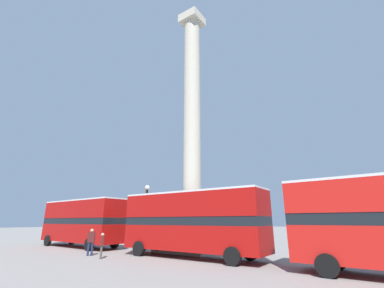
{
  "coord_description": "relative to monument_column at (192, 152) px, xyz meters",
  "views": [
    {
      "loc": [
        12.76,
        -18.3,
        2.37
      ],
      "look_at": [
        0.0,
        0.0,
        9.07
      ],
      "focal_mm": 24.0,
      "sensor_mm": 36.0,
      "label": 1
    }
  ],
  "objects": [
    {
      "name": "monument_column",
      "position": [
        0.0,
        0.0,
        0.0
      ],
      "size": [
        4.64,
        4.64,
        24.19
      ],
      "color": "#BCB29E",
      "rests_on": "ground_plane"
    },
    {
      "name": "pedestrian_by_plinth",
      "position": [
        -2.54,
        -6.82,
        -7.41
      ],
      "size": [
        0.44,
        0.38,
        1.6
      ],
      "rotation": [
        0.0,
        0.0,
        2.51
      ],
      "color": "#4C473D",
      "rests_on": "ground_plane"
    },
    {
      "name": "bus_b",
      "position": [
        -10.81,
        -3.15,
        -5.89
      ],
      "size": [
        10.59,
        3.16,
        4.32
      ],
      "rotation": [
        0.0,
        0.0,
        -0.04
      ],
      "color": "#A80F0C",
      "rests_on": "ground_plane"
    },
    {
      "name": "ground_plane",
      "position": [
        0.0,
        0.0,
        -8.28
      ],
      "size": [
        200.0,
        200.0,
        0.0
      ],
      "primitive_type": "plane",
      "color": "gray"
    },
    {
      "name": "street_lamp",
      "position": [
        -3.86,
        -1.51,
        -5.17
      ],
      "size": [
        0.43,
        0.43,
        5.47
      ],
      "color": "black",
      "rests_on": "ground_plane"
    },
    {
      "name": "bus_a",
      "position": [
        2.17,
        -3.19,
        -5.89
      ],
      "size": [
        10.46,
        2.84,
        4.33
      ],
      "rotation": [
        0.0,
        0.0,
        -0.0
      ],
      "color": "#A80F0C",
      "rests_on": "ground_plane"
    },
    {
      "name": "pedestrian_near_lamp",
      "position": [
        -4.46,
        -6.33,
        -7.24
      ],
      "size": [
        0.48,
        0.47,
        1.82
      ],
      "rotation": [
        0.0,
        0.0,
        0.77
      ],
      "color": "#192347",
      "rests_on": "ground_plane"
    },
    {
      "name": "equestrian_statue",
      "position": [
        -10.67,
        5.3,
        -6.5
      ],
      "size": [
        4.12,
        3.39,
        6.34
      ],
      "rotation": [
        0.0,
        0.0,
        -0.26
      ],
      "color": "#BCB29E",
      "rests_on": "ground_plane"
    }
  ]
}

